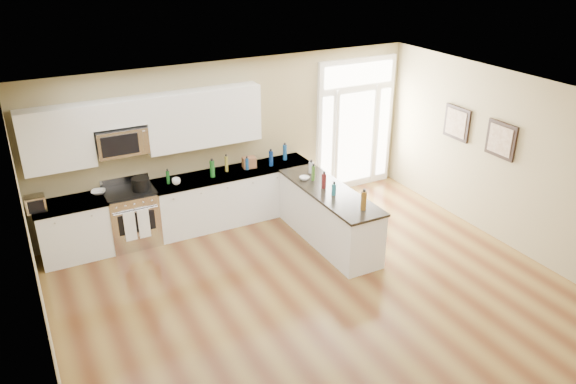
{
  "coord_description": "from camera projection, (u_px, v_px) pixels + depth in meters",
  "views": [
    {
      "loc": [
        -3.48,
        -4.73,
        4.69
      ],
      "look_at": [
        0.05,
        2.0,
        1.19
      ],
      "focal_mm": 35.0,
      "sensor_mm": 36.0,
      "label": 1
    }
  ],
  "objects": [
    {
      "name": "cup_counter",
      "position": [
        176.0,
        181.0,
        9.21
      ],
      "size": [
        0.14,
        0.14,
        0.11
      ],
      "primitive_type": "imported",
      "rotation": [
        0.0,
        0.0,
        0.04
      ],
      "color": "white",
      "rests_on": "back_cabinet_right"
    },
    {
      "name": "bowl_peninsula",
      "position": [
        304.0,
        178.0,
        9.4
      ],
      "size": [
        0.22,
        0.22,
        0.05
      ],
      "primitive_type": "imported",
      "rotation": [
        0.0,
        0.0,
        -0.33
      ],
      "color": "white",
      "rests_on": "peninsula_cabinet"
    },
    {
      "name": "wall_art_far",
      "position": [
        501.0,
        140.0,
        8.95
      ],
      "size": [
        0.05,
        0.58,
        0.58
      ],
      "color": "black",
      "rests_on": "room_shell"
    },
    {
      "name": "upper_cabinet_left",
      "position": [
        56.0,
        139.0,
        8.3
      ],
      "size": [
        1.04,
        0.33,
        0.95
      ],
      "primitive_type": "cube",
      "color": "white",
      "rests_on": "room_shell"
    },
    {
      "name": "entry_door",
      "position": [
        355.0,
        125.0,
        10.94
      ],
      "size": [
        1.7,
        0.1,
        2.6
      ],
      "color": "white",
      "rests_on": "ground"
    },
    {
      "name": "peninsula_cabinet",
      "position": [
        328.0,
        218.0,
        9.24
      ],
      "size": [
        0.69,
        2.32,
        0.94
      ],
      "color": "white",
      "rests_on": "ground"
    },
    {
      "name": "room_shell",
      "position": [
        364.0,
        216.0,
        6.52
      ],
      "size": [
        8.0,
        8.0,
        8.0
      ],
      "color": "#9A8C61",
      "rests_on": "ground"
    },
    {
      "name": "toaster_oven",
      "position": [
        35.0,
        204.0,
        8.29
      ],
      "size": [
        0.28,
        0.22,
        0.24
      ],
      "primitive_type": "cube",
      "rotation": [
        0.0,
        0.0,
        -0.0
      ],
      "color": "silver",
      "rests_on": "back_cabinet_left"
    },
    {
      "name": "kitchen_range",
      "position": [
        132.0,
        217.0,
        9.18
      ],
      "size": [
        0.79,
        0.7,
        1.08
      ],
      "color": "silver",
      "rests_on": "ground"
    },
    {
      "name": "upper_cabinet_right",
      "position": [
        204.0,
        118.0,
        9.27
      ],
      "size": [
        1.94,
        0.33,
        0.95
      ],
      "primitive_type": "cube",
      "color": "white",
      "rests_on": "room_shell"
    },
    {
      "name": "back_cabinet_right",
      "position": [
        234.0,
        197.0,
        9.95
      ],
      "size": [
        2.85,
        0.66,
        0.94
      ],
      "color": "white",
      "rests_on": "ground"
    },
    {
      "name": "bowl_left",
      "position": [
        98.0,
        192.0,
        8.89
      ],
      "size": [
        0.27,
        0.27,
        0.05
      ],
      "primitive_type": "imported",
      "rotation": [
        0.0,
        0.0,
        -0.26
      ],
      "color": "white",
      "rests_on": "back_cabinet_left"
    },
    {
      "name": "microwave",
      "position": [
        121.0,
        141.0,
        8.73
      ],
      "size": [
        0.78,
        0.41,
        0.42
      ],
      "color": "silver",
      "rests_on": "room_shell"
    },
    {
      "name": "cardboard_box",
      "position": [
        249.0,
        162.0,
        9.87
      ],
      "size": [
        0.25,
        0.2,
        0.19
      ],
      "primitive_type": "cube",
      "rotation": [
        0.0,
        0.0,
        -0.14
      ],
      "color": "brown",
      "rests_on": "back_cabinet_right"
    },
    {
      "name": "back_cabinet_left",
      "position": [
        74.0,
        231.0,
        8.81
      ],
      "size": [
        1.1,
        0.66,
        0.94
      ],
      "color": "white",
      "rests_on": "ground"
    },
    {
      "name": "stockpot",
      "position": [
        141.0,
        183.0,
        8.97
      ],
      "size": [
        0.34,
        0.34,
        0.22
      ],
      "primitive_type": "cylinder",
      "rotation": [
        0.0,
        0.0,
        -0.24
      ],
      "color": "black",
      "rests_on": "kitchen_range"
    },
    {
      "name": "upper_cabinet_short",
      "position": [
        117.0,
        113.0,
        8.58
      ],
      "size": [
        0.82,
        0.33,
        0.4
      ],
      "primitive_type": "cube",
      "color": "white",
      "rests_on": "room_shell"
    },
    {
      "name": "ground",
      "position": [
        357.0,
        334.0,
        7.23
      ],
      "size": [
        8.0,
        8.0,
        0.0
      ],
      "primitive_type": "plane",
      "color": "#552E18"
    },
    {
      "name": "wall_art_near",
      "position": [
        457.0,
        123.0,
        9.75
      ],
      "size": [
        0.05,
        0.58,
        0.58
      ],
      "color": "black",
      "rests_on": "room_shell"
    },
    {
      "name": "counter_bottles",
      "position": [
        285.0,
        173.0,
        9.36
      ],
      "size": [
        2.39,
        2.44,
        0.3
      ],
      "color": "#19591E",
      "rests_on": "back_cabinet_right"
    }
  ]
}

